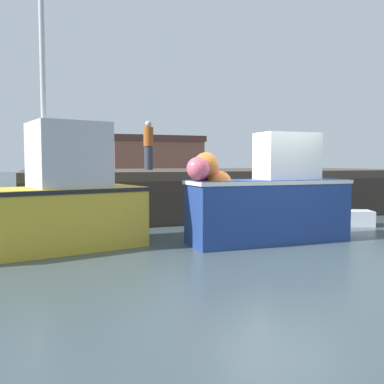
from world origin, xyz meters
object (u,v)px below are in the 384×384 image
(fishing_boat_near_right, at_px, (267,199))
(rowboat, at_px, (336,218))
(dockworker, at_px, (148,145))
(fishing_boat_near_left, at_px, (52,202))

(fishing_boat_near_right, height_order, rowboat, fishing_boat_near_right)
(dockworker, bearing_deg, fishing_boat_near_right, -80.87)
(dockworker, bearing_deg, rowboat, -49.54)
(rowboat, relative_size, dockworker, 1.20)
(rowboat, distance_m, dockworker, 6.65)
(fishing_boat_near_left, xyz_separation_m, fishing_boat_near_right, (4.41, -0.79, -0.01))
(fishing_boat_near_right, bearing_deg, dockworker, 99.13)
(rowboat, bearing_deg, fishing_boat_near_left, -174.13)
(fishing_boat_near_right, relative_size, rowboat, 1.87)
(fishing_boat_near_left, distance_m, rowboat, 7.56)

